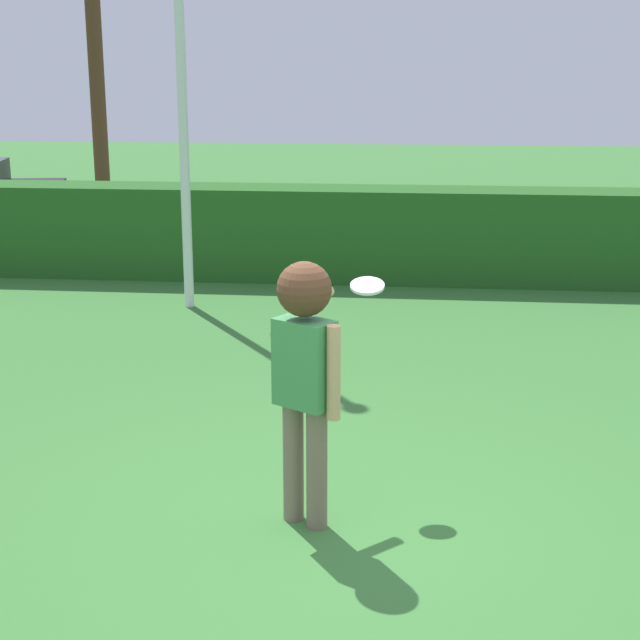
{
  "coord_description": "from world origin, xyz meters",
  "views": [
    {
      "loc": [
        0.49,
        -5.88,
        3.04
      ],
      "look_at": [
        -0.21,
        1.09,
        1.15
      ],
      "focal_mm": 54.83,
      "sensor_mm": 36.0,
      "label": 1
    }
  ],
  "objects": [
    {
      "name": "person",
      "position": [
        -0.21,
        0.1,
        1.16
      ],
      "size": [
        0.5,
        0.84,
        1.8
      ],
      "color": "#7D6757",
      "rests_on": "ground"
    },
    {
      "name": "ground_plane",
      "position": [
        0.0,
        0.0,
        0.0
      ],
      "size": [
        60.0,
        60.0,
        0.0
      ],
      "primitive_type": "plane",
      "color": "#3A7634"
    },
    {
      "name": "lamppost",
      "position": [
        -2.35,
        5.85,
        3.62
      ],
      "size": [
        0.24,
        0.24,
        6.61
      ],
      "color": "silver",
      "rests_on": "ground"
    },
    {
      "name": "hedge_row",
      "position": [
        0.0,
        7.64,
        0.64
      ],
      "size": [
        25.54,
        0.9,
        1.29
      ],
      "primitive_type": "cube",
      "color": "#23581D",
      "rests_on": "ground"
    },
    {
      "name": "frisbee",
      "position": [
        0.15,
        0.84,
        1.48
      ],
      "size": [
        0.24,
        0.24,
        0.09
      ],
      "color": "white"
    }
  ]
}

